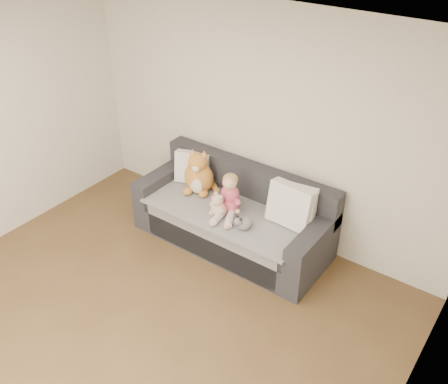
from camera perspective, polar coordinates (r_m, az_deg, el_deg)
name	(u,v)px	position (r m, az deg, el deg)	size (l,w,h in m)	color
room_shell	(119,214)	(4.03, -11.95, -2.50)	(5.00, 5.00, 5.00)	brown
sofa	(234,218)	(5.61, 1.14, -2.94)	(2.20, 0.94, 0.85)	#25252A
cushion_left	(193,167)	(5.87, -3.59, 2.83)	(0.45, 0.31, 0.39)	silver
cushion_right_back	(293,205)	(5.19, 7.84, -1.43)	(0.50, 0.28, 0.45)	silver
cushion_right_front	(291,205)	(5.17, 7.63, -1.53)	(0.50, 0.25, 0.46)	silver
toddler	(229,197)	(5.30, 0.57, -0.61)	(0.32, 0.47, 0.46)	#D64B5E
plush_cat	(199,176)	(5.69, -2.91, 1.90)	(0.43, 0.43, 0.54)	#C9862C
teddy_bear	(218,207)	(5.29, -0.71, -1.71)	(0.22, 0.18, 0.29)	#D2AC92
plush_cow	(244,223)	(5.13, 2.26, -3.58)	(0.14, 0.21, 0.17)	white
sippy_cup	(222,208)	(5.39, -0.24, -1.81)	(0.09, 0.06, 0.10)	#47338C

